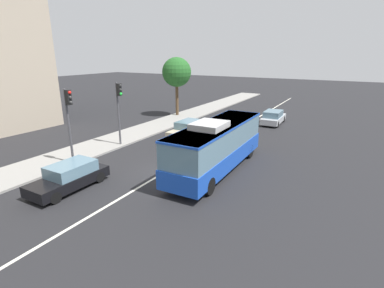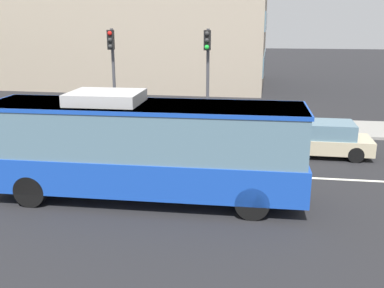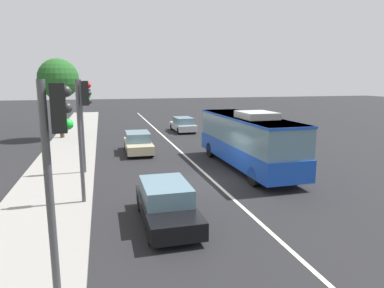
# 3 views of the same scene
# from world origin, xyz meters

# --- Properties ---
(ground_plane) EXTENTS (160.00, 160.00, 0.00)m
(ground_plane) POSITION_xyz_m (0.00, 0.00, 0.00)
(ground_plane) COLOR black
(sidewalk_kerb) EXTENTS (80.00, 3.71, 0.14)m
(sidewalk_kerb) POSITION_xyz_m (0.00, 7.87, 0.07)
(sidewalk_kerb) COLOR gray
(sidewalk_kerb) RESTS_ON ground_plane
(lane_centre_line) EXTENTS (76.00, 0.16, 0.01)m
(lane_centre_line) POSITION_xyz_m (0.00, 0.00, 0.01)
(lane_centre_line) COLOR silver
(lane_centre_line) RESTS_ON ground_plane
(transit_bus) EXTENTS (10.03, 2.61, 3.46)m
(transit_bus) POSITION_xyz_m (1.96, -2.74, 1.81)
(transit_bus) COLOR #1947B7
(transit_bus) RESTS_ON ground_plane
(sedan_silver) EXTENTS (4.54, 1.91, 1.46)m
(sedan_silver) POSITION_xyz_m (17.13, -2.43, 0.72)
(sedan_silver) COLOR #B7BABF
(sedan_silver) RESTS_ON ground_plane
(sedan_beige) EXTENTS (4.52, 1.87, 1.46)m
(sedan_beige) POSITION_xyz_m (8.07, 3.02, 0.72)
(sedan_beige) COLOR #C6B793
(sedan_beige) RESTS_ON ground_plane
(sedan_black) EXTENTS (4.50, 1.83, 1.46)m
(sedan_black) POSITION_xyz_m (-4.61, 3.30, 0.72)
(sedan_black) COLOR black
(sedan_black) RESTS_ON ground_plane
(traffic_light_near_corner) EXTENTS (0.33, 0.62, 5.20)m
(traffic_light_near_corner) POSITION_xyz_m (2.90, 6.36, 3.56)
(traffic_light_near_corner) COLOR #47474C
(traffic_light_near_corner) RESTS_ON ground_plane
(traffic_light_mid_block) EXTENTS (0.34, 0.62, 5.20)m
(traffic_light_mid_block) POSITION_xyz_m (-1.95, 6.19, 3.56)
(traffic_light_mid_block) COLOR #47474C
(traffic_light_mid_block) RESTS_ON ground_plane
(traffic_light_far_corner) EXTENTS (0.34, 0.62, 5.20)m
(traffic_light_far_corner) POSITION_xyz_m (-9.35, 6.37, 3.56)
(traffic_light_far_corner) COLOR #47474C
(traffic_light_far_corner) RESTS_ON ground_plane
(street_tree_kerbside_left) EXTENTS (3.45, 3.45, 7.00)m
(street_tree_kerbside_left) POSITION_xyz_m (15.56, 8.96, 5.23)
(street_tree_kerbside_left) COLOR #4C3823
(street_tree_kerbside_left) RESTS_ON ground_plane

